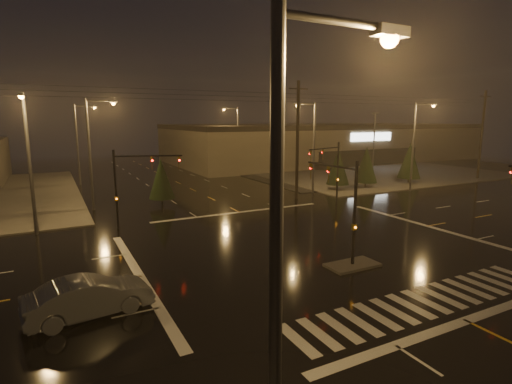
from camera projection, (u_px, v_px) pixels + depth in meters
ground at (311, 247)px, 26.09m from camera, size 140.00×140.00×0.00m
sidewalk_ne at (355, 169)px, 65.88m from camera, size 36.00×36.00×0.12m
median_island at (352, 265)px, 22.59m from camera, size 3.00×1.60×0.15m
crosswalk at (426, 301)px, 18.24m from camera, size 15.00×2.60×0.01m
stop_bar_near at (466, 321)px, 16.49m from camera, size 16.00×0.50×0.01m
stop_bar_far at (240, 212)px, 35.69m from camera, size 16.00×0.50×0.01m
parking_lot at (386, 169)px, 66.41m from camera, size 50.00×24.00×0.08m
retail_building at (322, 141)px, 81.42m from camera, size 60.20×28.30×7.20m
signal_mast_median at (344, 199)px, 22.74m from camera, size 0.25×4.59×6.00m
signal_mast_ne at (332, 165)px, 38.57m from camera, size 4.84×1.86×6.00m
signal_mast_nw at (130, 179)px, 29.94m from camera, size 4.84×1.86×6.00m
streetlight_0 at (292, 261)px, 6.88m from camera, size 2.77×0.32×10.00m
streetlight_1 at (93, 146)px, 35.68m from camera, size 2.77×0.32×10.00m
streetlight_2 at (80, 139)px, 49.64m from camera, size 2.77×0.32×10.00m
streetlight_3 at (312, 141)px, 44.09m from camera, size 2.77×0.32×10.00m
streetlight_4 at (236, 135)px, 61.54m from camera, size 2.77×0.32×10.00m
streetlight_5 at (28, 155)px, 27.54m from camera, size 0.32×2.77×10.00m
streetlight_6 at (416, 141)px, 44.79m from camera, size 0.32×2.77×10.00m
utility_pole_1 at (297, 140)px, 40.84m from camera, size 2.20×0.32×12.00m
utility_pole_2 at (482, 135)px, 54.45m from camera, size 2.20×0.32×12.00m
conifer_0 at (338, 167)px, 46.36m from camera, size 2.65×2.65×4.84m
conifer_1 at (366, 165)px, 47.88m from camera, size 2.72×2.72×4.96m
conifer_2 at (410, 161)px, 51.19m from camera, size 2.90×2.90×5.24m
conifer_3 at (161, 179)px, 38.08m from camera, size 2.45×2.45×4.53m
car_parked at (319, 166)px, 64.47m from camera, size 3.95×4.59×1.49m
car_crossing at (89, 297)px, 16.77m from camera, size 5.30×2.44×1.68m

